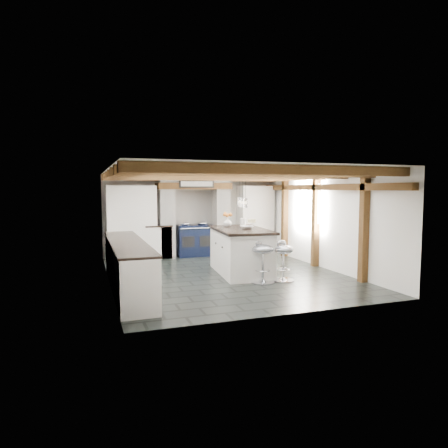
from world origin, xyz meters
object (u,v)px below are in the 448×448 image
object	(u,v)px
bar_stool_near	(283,256)
bar_stool_far	(262,256)
range_cooker	(194,240)
kitchen_island	(241,250)

from	to	relation	value
bar_stool_near	bar_stool_far	distance (m)	0.47
range_cooker	kitchen_island	bearing A→B (deg)	-82.16
bar_stool_near	range_cooker	bearing A→B (deg)	79.46
kitchen_island	bar_stool_near	world-z (taller)	kitchen_island
kitchen_island	range_cooker	bearing A→B (deg)	103.63
kitchen_island	bar_stool_near	size ratio (longest dim) A/B	2.55
kitchen_island	bar_stool_far	distance (m)	1.04
range_cooker	bar_stool_near	distance (m)	3.77
bar_stool_near	bar_stool_far	size ratio (longest dim) A/B	0.95
range_cooker	kitchen_island	xyz separation A→B (m)	(0.37, -2.65, 0.06)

